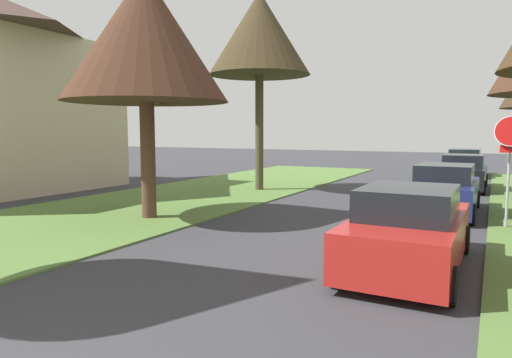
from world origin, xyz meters
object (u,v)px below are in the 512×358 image
Objects in this scene: parked_sedan_red at (409,231)px; parked_sedan_green at (465,163)px; street_tree_left_mid_b at (259,34)px; stop_sign_far at (510,147)px; parked_sedan_black at (463,173)px; parked_sedan_navy at (444,191)px; street_tree_left_mid_a at (145,38)px.

parked_sedan_red is 1.00× the size of parked_sedan_green.
parked_sedan_green is at bearing 56.89° from street_tree_left_mid_b.
stop_sign_far is at bearing -22.67° from street_tree_left_mid_b.
street_tree_left_mid_b is 10.99m from parked_sedan_black.
parked_sedan_red is 13.56m from parked_sedan_black.
parked_sedan_green is at bearing 92.67° from parked_sedan_black.
parked_sedan_navy is 1.00× the size of parked_sedan_green.
parked_sedan_red is at bearing -90.69° from parked_sedan_black.
parked_sedan_black is (0.16, 13.56, 0.00)m from parked_sedan_red.
street_tree_left_mid_b is at bearing 157.33° from stop_sign_far.
parked_sedan_navy is (7.71, 5.02, -4.55)m from street_tree_left_mid_a.
parked_sedan_green is (-0.16, 20.57, 0.00)m from parked_sedan_red.
parked_sedan_black and parked_sedan_green have the same top height.
street_tree_left_mid_b is (-0.09, 7.33, 1.45)m from street_tree_left_mid_a.
parked_sedan_navy and parked_sedan_black have the same top height.
street_tree_left_mid_a is at bearing -146.94° from parked_sedan_navy.
parked_sedan_green is at bearing 68.40° from street_tree_left_mid_a.
parked_sedan_navy is 6.97m from parked_sedan_black.
stop_sign_far is at bearing 70.77° from parked_sedan_red.
parked_sedan_green is (7.61, 11.67, -6.00)m from street_tree_left_mid_b.
stop_sign_far is 10.46m from street_tree_left_mid_a.
street_tree_left_mid_a is 1.61× the size of parked_sedan_black.
street_tree_left_mid_b reaches higher than parked_sedan_navy.
parked_sedan_red is (7.69, -1.57, -4.55)m from street_tree_left_mid_a.
parked_sedan_green is (-0.18, 13.98, 0.00)m from parked_sedan_navy.
street_tree_left_mid_b reaches higher than parked_sedan_black.
street_tree_left_mid_b reaches higher than parked_sedan_green.
street_tree_left_mid_a is 1.61× the size of parked_sedan_green.
stop_sign_far is 0.67× the size of parked_sedan_red.
parked_sedan_red and parked_sedan_black have the same top height.
street_tree_left_mid_a is at bearing -111.60° from parked_sedan_green.
parked_sedan_black is (7.85, 11.98, -4.55)m from street_tree_left_mid_a.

